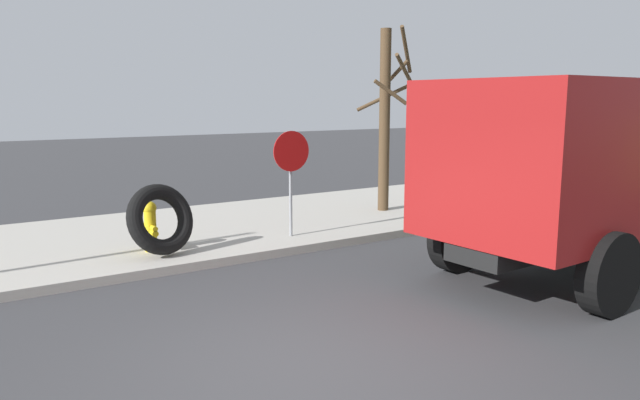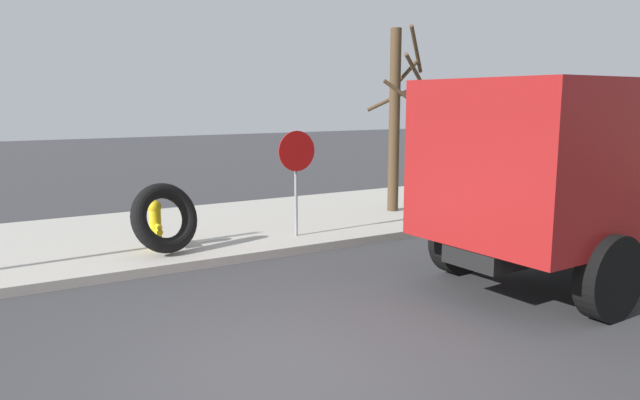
# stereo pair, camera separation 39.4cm
# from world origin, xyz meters

# --- Properties ---
(ground_plane) EXTENTS (80.00, 80.00, 0.00)m
(ground_plane) POSITION_xyz_m (0.00, 0.00, 0.00)
(ground_plane) COLOR #38383A
(sidewalk_curb) EXTENTS (36.00, 5.00, 0.15)m
(sidewalk_curb) POSITION_xyz_m (0.00, 6.50, 0.07)
(sidewalk_curb) COLOR #ADA89E
(sidewalk_curb) RESTS_ON ground
(fire_hydrant) EXTENTS (0.23, 0.53, 0.87)m
(fire_hydrant) POSITION_xyz_m (0.13, 5.10, 0.61)
(fire_hydrant) COLOR yellow
(fire_hydrant) RESTS_ON sidewalk_curb
(loose_tire) EXTENTS (1.32, 0.89, 1.23)m
(loose_tire) POSITION_xyz_m (0.18, 4.73, 0.76)
(loose_tire) COLOR black
(loose_tire) RESTS_ON sidewalk_curb
(stop_sign) EXTENTS (0.76, 0.08, 2.01)m
(stop_sign) POSITION_xyz_m (2.74, 4.76, 1.54)
(stop_sign) COLOR gray
(stop_sign) RESTS_ON sidewalk_curb
(dump_truck_green) EXTENTS (7.10, 3.04, 3.00)m
(dump_truck_green) POSITION_xyz_m (6.16, 0.52, 1.61)
(dump_truck_green) COLOR #237033
(dump_truck_green) RESTS_ON ground
(bare_tree) EXTENTS (1.41, 1.60, 4.18)m
(bare_tree) POSITION_xyz_m (6.01, 5.94, 2.38)
(bare_tree) COLOR #4C3823
(bare_tree) RESTS_ON sidewalk_curb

